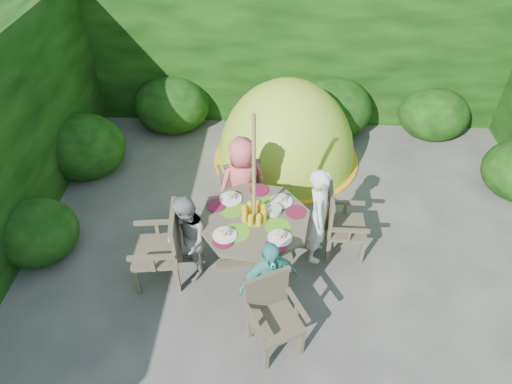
# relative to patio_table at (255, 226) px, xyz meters

# --- Properties ---
(ground) EXTENTS (60.00, 60.00, 0.00)m
(ground) POSITION_rel_patio_table_xyz_m (0.55, -0.13, -0.67)
(ground) COLOR #44413C
(ground) RESTS_ON ground
(hedge_enclosure) EXTENTS (9.00, 9.00, 2.50)m
(hedge_enclosure) POSITION_rel_patio_table_xyz_m (0.55, 1.21, 0.58)
(hedge_enclosure) COLOR black
(hedge_enclosure) RESTS_ON ground
(patio_table) EXTENTS (1.65, 1.65, 0.95)m
(patio_table) POSITION_rel_patio_table_xyz_m (0.00, 0.00, 0.00)
(patio_table) COLOR #41392A
(patio_table) RESTS_ON ground
(parasol_pole) EXTENTS (0.05, 0.05, 2.20)m
(parasol_pole) POSITION_rel_patio_table_xyz_m (-0.00, -0.00, 0.43)
(parasol_pole) COLOR olive
(parasol_pole) RESTS_ON ground
(garden_chair_right) EXTENTS (0.50, 0.55, 0.91)m
(garden_chair_right) POSITION_rel_patio_table_xyz_m (1.06, 0.29, -0.18)
(garden_chair_right) COLOR #41392A
(garden_chair_right) RESTS_ON ground
(garden_chair_left) EXTENTS (0.61, 0.67, 1.01)m
(garden_chair_left) POSITION_rel_patio_table_xyz_m (-1.06, -0.28, -0.13)
(garden_chair_left) COLOR #41392A
(garden_chair_left) RESTS_ON ground
(garden_chair_back) EXTENTS (0.63, 0.59, 0.85)m
(garden_chair_back) POSITION_rel_patio_table_xyz_m (-0.27, 1.07, -0.21)
(garden_chair_back) COLOR #41392A
(garden_chair_back) RESTS_ON ground
(garden_chair_front) EXTENTS (0.69, 0.66, 0.89)m
(garden_chair_front) POSITION_rel_patio_table_xyz_m (0.25, -1.08, -0.19)
(garden_chair_front) COLOR #41392A
(garden_chair_front) RESTS_ON ground
(child_right) EXTENTS (0.37, 0.53, 1.37)m
(child_right) POSITION_rel_patio_table_xyz_m (0.77, 0.19, 0.02)
(child_right) COLOR silver
(child_right) RESTS_ON ground
(child_left) EXTENTS (0.63, 0.70, 1.19)m
(child_left) POSITION_rel_patio_table_xyz_m (-0.78, -0.20, -0.07)
(child_left) COLOR gray
(child_left) RESTS_ON ground
(child_back) EXTENTS (0.79, 0.68, 1.36)m
(child_back) POSITION_rel_patio_table_xyz_m (-0.20, 0.77, 0.01)
(child_back) COLOR #E05C5E
(child_back) RESTS_ON ground
(child_front) EXTENTS (0.75, 0.57, 1.18)m
(child_front) POSITION_rel_patio_table_xyz_m (0.19, -0.78, -0.08)
(child_front) COLOR #49AB9D
(child_front) RESTS_ON ground
(dome_tent) EXTENTS (2.77, 2.77, 2.70)m
(dome_tent) POSITION_rel_patio_table_xyz_m (0.39, 2.26, -0.66)
(dome_tent) COLOR #B1C626
(dome_tent) RESTS_ON ground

